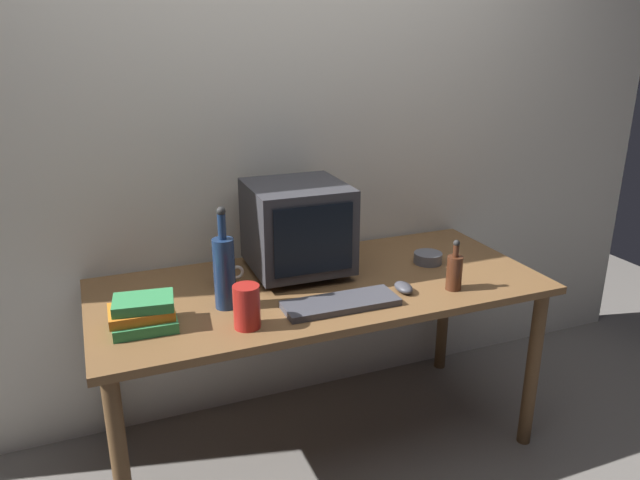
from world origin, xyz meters
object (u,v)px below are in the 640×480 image
at_px(computer_mouse, 404,287).
at_px(mug, 225,275).
at_px(book_stack, 143,314).
at_px(keyboard, 341,303).
at_px(cd_spindle, 428,258).
at_px(metal_canister, 247,307).
at_px(bottle_tall, 224,270).
at_px(bottle_short, 454,271).
at_px(crt_monitor, 297,227).

xyz_separation_m(computer_mouse, mug, (-0.62, 0.31, 0.03)).
bearing_deg(book_stack, mug, 36.01).
distance_m(keyboard, computer_mouse, 0.27).
xyz_separation_m(cd_spindle, metal_canister, (-0.87, -0.28, 0.05)).
xyz_separation_m(keyboard, bottle_tall, (-0.38, 0.15, 0.13)).
bearing_deg(bottle_short, cd_spindle, 78.51).
bearing_deg(bottle_tall, cd_spindle, 6.63).
bearing_deg(metal_canister, bottle_short, 0.66).
distance_m(computer_mouse, bottle_tall, 0.68).
xyz_separation_m(bottle_short, mug, (-0.81, 0.36, -0.03)).
relative_size(keyboard, metal_canister, 2.80).
bearing_deg(computer_mouse, keyboard, -172.22).
relative_size(bottle_tall, bottle_short, 1.87).
bearing_deg(cd_spindle, bottle_short, -101.49).
height_order(book_stack, cd_spindle, book_stack).
bearing_deg(mug, crt_monitor, 5.43).
bearing_deg(metal_canister, computer_mouse, 5.20).
xyz_separation_m(mug, metal_canister, (-0.01, -0.37, 0.03)).
distance_m(computer_mouse, cd_spindle, 0.34).
distance_m(mug, cd_spindle, 0.87).
xyz_separation_m(keyboard, computer_mouse, (0.27, 0.03, 0.01)).
bearing_deg(book_stack, crt_monitor, 22.84).
relative_size(crt_monitor, bottle_short, 1.97).
height_order(crt_monitor, book_stack, crt_monitor).
bearing_deg(book_stack, metal_canister, -21.32).
relative_size(bottle_short, mug, 1.67).
distance_m(bottle_tall, bottle_short, 0.87).
bearing_deg(bottle_short, keyboard, 177.42).
height_order(keyboard, mug, mug).
bearing_deg(crt_monitor, metal_canister, -129.16).
bearing_deg(keyboard, metal_canister, -174.23).
relative_size(bottle_tall, book_stack, 1.68).
bearing_deg(metal_canister, crt_monitor, 50.84).
height_order(crt_monitor, metal_canister, crt_monitor).
xyz_separation_m(book_stack, cd_spindle, (1.19, 0.16, -0.03)).
bearing_deg(mug, book_stack, -143.99).
bearing_deg(bottle_short, bottle_tall, 168.62).
xyz_separation_m(computer_mouse, cd_spindle, (0.25, 0.23, 0.00)).
bearing_deg(computer_mouse, cd_spindle, 44.92).
relative_size(book_stack, cd_spindle, 1.85).
bearing_deg(crt_monitor, cd_spindle, -11.46).
distance_m(computer_mouse, book_stack, 0.95).
height_order(bottle_tall, mug, bottle_tall).
distance_m(crt_monitor, metal_canister, 0.52).
relative_size(bottle_short, cd_spindle, 1.67).
relative_size(mug, metal_canister, 0.80).
distance_m(keyboard, cd_spindle, 0.58).
height_order(computer_mouse, bottle_tall, bottle_tall).
distance_m(crt_monitor, cd_spindle, 0.59).
xyz_separation_m(bottle_tall, book_stack, (-0.29, -0.05, -0.09)).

